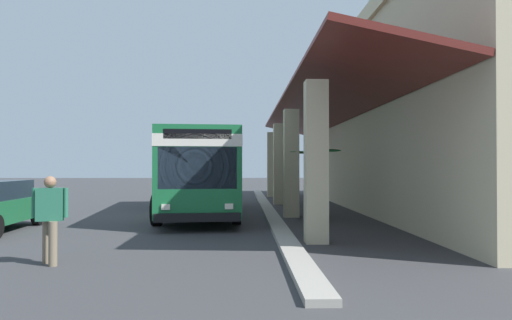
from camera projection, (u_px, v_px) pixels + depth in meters
ground at (379, 215)px, 18.93m from camera, size 120.00×120.00×0.00m
curb_strip at (267, 208)px, 21.03m from camera, size 29.19×0.50×0.12m
plaza_building at (485, 120)px, 21.35m from camera, size 24.62×15.43×7.91m
transit_bus at (197, 167)px, 19.24m from camera, size 11.40×3.64×3.34m
pedestrian at (50, 215)px, 9.30m from camera, size 0.44×0.69×1.71m
potted_palm at (315, 199)px, 17.96m from camera, size 1.65×2.12×2.57m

